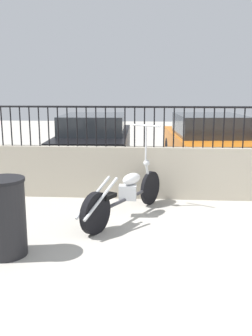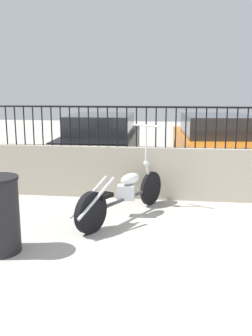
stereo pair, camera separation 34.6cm
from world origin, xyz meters
name	(u,v)px [view 1 (the left image)]	position (x,y,z in m)	size (l,w,h in m)	color
low_wall	(226,174)	(0.00, 3.08, 0.49)	(9.31, 0.18, 0.98)	#B2A893
fence_railing	(229,120)	(0.00, 3.08, 1.48)	(9.31, 0.04, 0.75)	black
motorcycle_dark_grey	(123,195)	(-1.83, 1.87, 0.39)	(1.18, 2.08, 1.45)	black
trash_bin	(4,217)	(-3.17, 0.46, 0.49)	(0.54, 0.54, 0.98)	black
car_black	(95,141)	(-2.88, 5.84, 0.70)	(1.88, 4.29, 1.39)	black
car_orange	(207,142)	(0.01, 5.79, 0.70)	(2.10, 4.38, 1.41)	black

